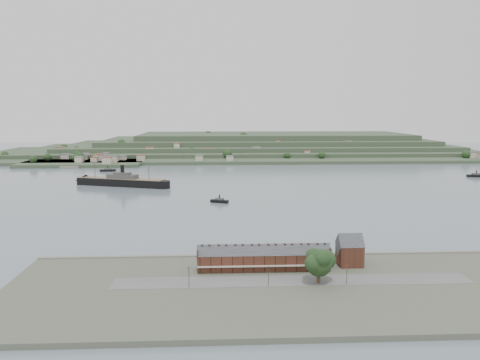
{
  "coord_description": "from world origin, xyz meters",
  "views": [
    {
      "loc": [
        -28.75,
        -355.68,
        67.83
      ],
      "look_at": [
        -10.57,
        30.0,
        10.52
      ],
      "focal_mm": 35.0,
      "sensor_mm": 36.0,
      "label": 1
    }
  ],
  "objects_px": {
    "terrace_row": "(264,258)",
    "steamship": "(119,181)",
    "tugboat": "(219,201)",
    "fig_tree": "(320,262)",
    "gabled_building": "(350,251)"
  },
  "relations": [
    {
      "from": "steamship",
      "to": "gabled_building",
      "type": "bearing_deg",
      "value": -57.82
    },
    {
      "from": "gabled_building",
      "to": "steamship",
      "type": "bearing_deg",
      "value": 122.18
    },
    {
      "from": "tugboat",
      "to": "fig_tree",
      "type": "relative_size",
      "value": 0.99
    },
    {
      "from": "gabled_building",
      "to": "tugboat",
      "type": "height_order",
      "value": "gabled_building"
    },
    {
      "from": "gabled_building",
      "to": "steamship",
      "type": "relative_size",
      "value": 0.15
    },
    {
      "from": "steamship",
      "to": "fig_tree",
      "type": "distance_m",
      "value": 285.56
    },
    {
      "from": "gabled_building",
      "to": "steamship",
      "type": "xyz_separation_m",
      "value": [
        -146.81,
        233.27,
        -3.91
      ]
    },
    {
      "from": "terrace_row",
      "to": "tugboat",
      "type": "xyz_separation_m",
      "value": [
        -17.95,
        154.44,
        -5.35
      ]
    },
    {
      "from": "terrace_row",
      "to": "steamship",
      "type": "distance_m",
      "value": 261.27
    },
    {
      "from": "tugboat",
      "to": "steamship",
      "type": "bearing_deg",
      "value": 137.8
    },
    {
      "from": "steamship",
      "to": "fig_tree",
      "type": "xyz_separation_m",
      "value": [
        129.21,
        -254.58,
        6.32
      ]
    },
    {
      "from": "gabled_building",
      "to": "terrace_row",
      "type": "bearing_deg",
      "value": -173.88
    },
    {
      "from": "terrace_row",
      "to": "steamship",
      "type": "xyz_separation_m",
      "value": [
        -109.31,
        237.29,
        -2.57
      ]
    },
    {
      "from": "terrace_row",
      "to": "gabled_building",
      "type": "xyz_separation_m",
      "value": [
        37.5,
        4.02,
        1.34
      ]
    },
    {
      "from": "gabled_building",
      "to": "fig_tree",
      "type": "bearing_deg",
      "value": -129.56
    }
  ]
}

